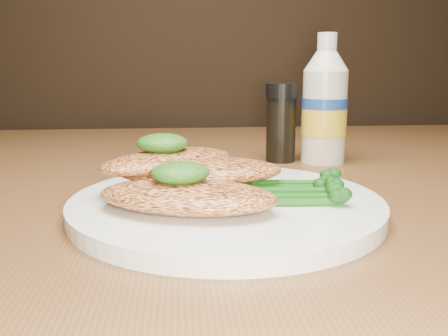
{
  "coord_description": "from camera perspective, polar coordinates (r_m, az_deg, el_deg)",
  "views": [
    {
      "loc": [
        -0.15,
        0.44,
        0.89
      ],
      "look_at": [
        -0.12,
        0.89,
        0.79
      ],
      "focal_mm": 40.26,
      "sensor_mm": 36.0,
      "label": 1
    }
  ],
  "objects": [
    {
      "name": "chicken_front",
      "position": [
        0.41,
        -4.15,
        -3.21
      ],
      "size": [
        0.17,
        0.12,
        0.02
      ],
      "primitive_type": "ellipsoid",
      "rotation": [
        0.0,
        0.0,
        -0.3
      ],
      "color": "#E48848",
      "rests_on": "plate"
    },
    {
      "name": "plate",
      "position": [
        0.46,
        0.25,
        -4.26
      ],
      "size": [
        0.28,
        0.28,
        0.01
      ],
      "primitive_type": "cylinder",
      "color": "white",
      "rests_on": "dining_table"
    },
    {
      "name": "mayo_bottle",
      "position": [
        0.68,
        11.38,
        7.69
      ],
      "size": [
        0.07,
        0.07,
        0.17
      ],
      "primitive_type": null,
      "rotation": [
        0.0,
        0.0,
        -0.14
      ],
      "color": "beige",
      "rests_on": "dining_table"
    },
    {
      "name": "pesto_front",
      "position": [
        0.42,
        -5.0,
        -0.54
      ],
      "size": [
        0.05,
        0.05,
        0.02
      ],
      "primitive_type": "ellipsoid",
      "rotation": [
        0.0,
        0.0,
        0.13
      ],
      "color": "black",
      "rests_on": "chicken_front"
    },
    {
      "name": "pesto_back",
      "position": [
        0.48,
        -7.01,
        2.8
      ],
      "size": [
        0.05,
        0.05,
        0.02
      ],
      "primitive_type": "ellipsoid",
      "rotation": [
        0.0,
        0.0,
        -0.06
      ],
      "color": "black",
      "rests_on": "chicken_back"
    },
    {
      "name": "broccolini_bundle",
      "position": [
        0.45,
        6.01,
        -2.12
      ],
      "size": [
        0.16,
        0.13,
        0.02
      ],
      "primitive_type": null,
      "rotation": [
        0.0,
        0.0,
        0.21
      ],
      "color": "#185913",
      "rests_on": "plate"
    },
    {
      "name": "pepper_grinder",
      "position": [
        0.68,
        6.5,
        5.13
      ],
      "size": [
        0.06,
        0.06,
        0.11
      ],
      "primitive_type": null,
      "rotation": [
        0.0,
        0.0,
        0.43
      ],
      "color": "black",
      "rests_on": "dining_table"
    },
    {
      "name": "chicken_mid",
      "position": [
        0.47,
        -2.79,
        -0.29
      ],
      "size": [
        0.16,
        0.08,
        0.02
      ],
      "primitive_type": "ellipsoid",
      "rotation": [
        0.0,
        0.0,
        -0.04
      ],
      "color": "#E48848",
      "rests_on": "plate"
    },
    {
      "name": "chicken_back",
      "position": [
        0.48,
        -6.33,
        0.77
      ],
      "size": [
        0.15,
        0.13,
        0.02
      ],
      "primitive_type": "ellipsoid",
      "rotation": [
        0.0,
        0.0,
        0.58
      ],
      "color": "#E48848",
      "rests_on": "plate"
    }
  ]
}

